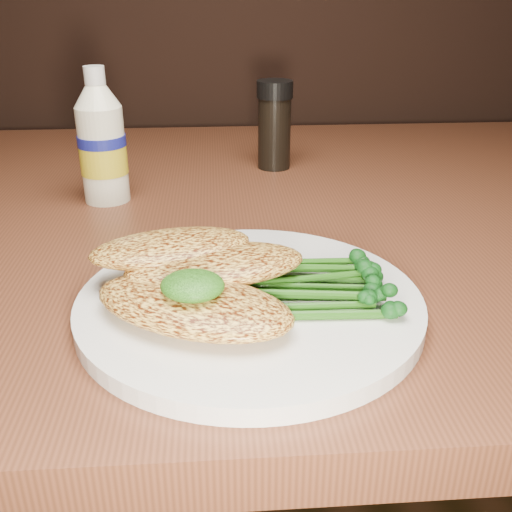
{
  "coord_description": "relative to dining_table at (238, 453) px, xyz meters",
  "views": [
    {
      "loc": [
        -0.02,
        0.4,
        0.99
      ],
      "look_at": [
        0.01,
        0.83,
        0.79
      ],
      "focal_mm": 41.81,
      "sensor_mm": 36.0,
      "label": 1
    }
  ],
  "objects": [
    {
      "name": "chicken_front",
      "position": [
        -0.04,
        -0.27,
        0.4
      ],
      "size": [
        0.17,
        0.14,
        0.02
      ],
      "primitive_type": "ellipsoid",
      "rotation": [
        0.0,
        0.0,
        -0.48
      ],
      "color": "#F7C04E",
      "rests_on": "plate"
    },
    {
      "name": "pesto_front",
      "position": [
        -0.04,
        -0.28,
        0.42
      ],
      "size": [
        0.05,
        0.05,
        0.02
      ],
      "primitive_type": "ellipsoid",
      "rotation": [
        0.0,
        0.0,
        -0.27
      ],
      "color": "#113307",
      "rests_on": "chicken_front"
    },
    {
      "name": "chicken_mid",
      "position": [
        -0.02,
        -0.23,
        0.41
      ],
      "size": [
        0.15,
        0.09,
        0.02
      ],
      "primitive_type": "ellipsoid",
      "rotation": [
        0.0,
        0.0,
        0.17
      ],
      "color": "#F7C04E",
      "rests_on": "plate"
    },
    {
      "name": "broccolini_bundle",
      "position": [
        0.05,
        -0.24,
        0.4
      ],
      "size": [
        0.15,
        0.13,
        0.02
      ],
      "primitive_type": null,
      "rotation": [
        0.0,
        0.0,
        0.23
      ],
      "color": "#1F5211",
      "rests_on": "plate"
    },
    {
      "name": "chicken_back",
      "position": [
        -0.06,
        -0.21,
        0.42
      ],
      "size": [
        0.14,
        0.1,
        0.02
      ],
      "primitive_type": "ellipsoid",
      "rotation": [
        0.0,
        0.0,
        0.25
      ],
      "color": "#F7C04E",
      "rests_on": "plate"
    },
    {
      "name": "pepper_grinder",
      "position": [
        0.06,
        0.15,
        0.43
      ],
      "size": [
        0.05,
        0.05,
        0.12
      ],
      "primitive_type": null,
      "rotation": [
        0.0,
        0.0,
        0.05
      ],
      "color": "black",
      "rests_on": "dining_table"
    },
    {
      "name": "dining_table",
      "position": [
        0.0,
        0.0,
        0.0
      ],
      "size": [
        1.2,
        0.8,
        0.75
      ],
      "primitive_type": null,
      "color": "#492515",
      "rests_on": "floor"
    },
    {
      "name": "mayo_bottle",
      "position": [
        -0.15,
        0.03,
        0.45
      ],
      "size": [
        0.07,
        0.07,
        0.15
      ],
      "primitive_type": null,
      "rotation": [
        0.0,
        0.0,
        -0.34
      ],
      "color": "white",
      "rests_on": "dining_table"
    },
    {
      "name": "plate",
      "position": [
        0.0,
        -0.24,
        0.38
      ],
      "size": [
        0.27,
        0.27,
        0.01
      ],
      "primitive_type": "cylinder",
      "color": "white",
      "rests_on": "dining_table"
    }
  ]
}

